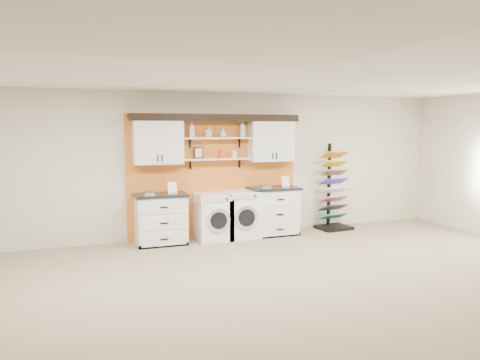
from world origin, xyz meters
name	(u,v)px	position (x,y,z in m)	size (l,w,h in m)	color
floor	(313,306)	(0.00, 0.00, 0.00)	(10.00, 10.00, 0.00)	gray
ceiling	(317,68)	(0.00, 0.00, 2.80)	(10.00, 10.00, 0.00)	white
wall_back	(214,165)	(0.00, 4.00, 1.40)	(10.00, 10.00, 0.00)	beige
accent_panel	(214,175)	(0.00, 3.96, 1.20)	(3.40, 0.07, 2.40)	orange
upper_cabinet_left	(158,141)	(-1.13, 3.79, 1.88)	(0.90, 0.35, 0.84)	white
upper_cabinet_right	(271,140)	(1.13, 3.79, 1.88)	(0.90, 0.35, 0.84)	white
shelf_lower	(217,159)	(0.00, 3.80, 1.53)	(1.32, 0.28, 0.03)	white
shelf_upper	(217,138)	(0.00, 3.80, 1.93)	(1.32, 0.28, 0.03)	white
crown_molding	(216,117)	(0.00, 3.81, 2.33)	(3.30, 0.41, 0.13)	black
picture_frame	(199,153)	(-0.35, 3.85, 1.66)	(0.18, 0.02, 0.22)	black
canister_red	(222,154)	(0.10, 3.80, 1.62)	(0.11, 0.11, 0.16)	red
canister_cream	(234,154)	(0.35, 3.80, 1.61)	(0.10, 0.10, 0.14)	silver
base_cabinet_left	(161,219)	(-1.13, 3.64, 0.47)	(0.95, 0.66, 0.93)	white
base_cabinet_right	(274,211)	(1.13, 3.64, 0.48)	(0.97, 0.66, 0.95)	white
washer	(213,217)	(-0.13, 3.64, 0.44)	(0.64, 0.71, 0.89)	white
dryer	(240,214)	(0.42, 3.64, 0.46)	(0.65, 0.71, 0.92)	white
sample_rack	(333,203)	(2.52, 3.68, 0.56)	(0.70, 0.60, 1.80)	black
soap_bottle_a	(192,129)	(-0.49, 3.80, 2.10)	(0.12, 0.12, 0.31)	silver
soap_bottle_b	(209,132)	(-0.16, 3.80, 2.05)	(0.09, 0.10, 0.21)	silver
soap_bottle_c	(223,133)	(0.12, 3.80, 2.03)	(0.13, 0.13, 0.17)	silver
soap_bottle_d	(242,129)	(0.52, 3.80, 2.10)	(0.12, 0.12, 0.32)	silver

